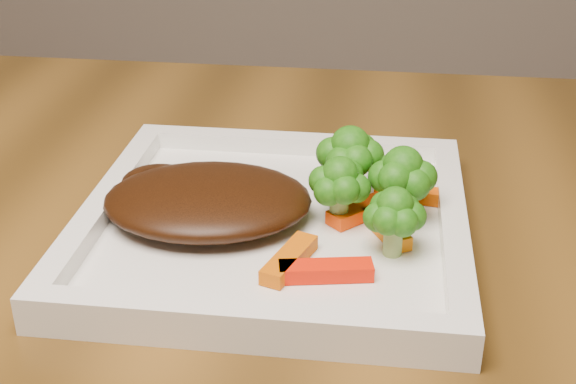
# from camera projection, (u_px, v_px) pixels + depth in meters

# --- Properties ---
(plate) EXTENTS (0.27, 0.27, 0.01)m
(plate) POSITION_uv_depth(u_px,v_px,m) (274.00, 230.00, 0.58)
(plate) COLOR white
(plate) RESTS_ON dining_table
(steak) EXTENTS (0.16, 0.13, 0.03)m
(steak) POSITION_uv_depth(u_px,v_px,m) (208.00, 200.00, 0.57)
(steak) COLOR black
(steak) RESTS_ON plate
(broccoli_0) EXTENTS (0.06, 0.06, 0.07)m
(broccoli_0) POSITION_uv_depth(u_px,v_px,m) (350.00, 157.00, 0.59)
(broccoli_0) COLOR #287613
(broccoli_0) RESTS_ON plate
(broccoli_1) EXTENTS (0.06, 0.06, 0.06)m
(broccoli_1) POSITION_uv_depth(u_px,v_px,m) (402.00, 180.00, 0.56)
(broccoli_1) COLOR #227313
(broccoli_1) RESTS_ON plate
(broccoli_2) EXTENTS (0.05, 0.05, 0.06)m
(broccoli_2) POSITION_uv_depth(u_px,v_px,m) (395.00, 215.00, 0.52)
(broccoli_2) COLOR #306A11
(broccoli_2) RESTS_ON plate
(broccoli_3) EXTENTS (0.06, 0.06, 0.06)m
(broccoli_3) POSITION_uv_depth(u_px,v_px,m) (340.00, 185.00, 0.56)
(broccoli_3) COLOR #246410
(broccoli_3) RESTS_ON plate
(carrot_0) EXTENTS (0.06, 0.03, 0.01)m
(carrot_0) POSITION_uv_depth(u_px,v_px,m) (326.00, 271.00, 0.51)
(carrot_0) COLOR red
(carrot_0) RESTS_ON plate
(carrot_2) EXTENTS (0.03, 0.06, 0.01)m
(carrot_2) POSITION_uv_depth(u_px,v_px,m) (289.00, 259.00, 0.52)
(carrot_2) COLOR #CF5703
(carrot_2) RESTS_ON plate
(carrot_3) EXTENTS (0.05, 0.02, 0.01)m
(carrot_3) POSITION_uv_depth(u_px,v_px,m) (409.00, 194.00, 0.60)
(carrot_3) COLOR #DC4D03
(carrot_3) RESTS_ON plate
(carrot_5) EXTENTS (0.04, 0.05, 0.01)m
(carrot_5) POSITION_uv_depth(u_px,v_px,m) (386.00, 229.00, 0.55)
(carrot_5) COLOR orange
(carrot_5) RESTS_ON plate
(carrot_6) EXTENTS (0.06, 0.06, 0.01)m
(carrot_6) POSITION_uv_depth(u_px,v_px,m) (365.00, 209.00, 0.58)
(carrot_6) COLOR #FF4104
(carrot_6) RESTS_ON plate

